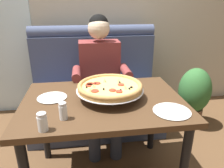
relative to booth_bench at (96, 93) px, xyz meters
The scene contains 10 objects.
back_wall_with_window 1.15m from the booth_bench, 90.00° to the left, with size 6.00×0.12×2.80m, color #BCB29E.
booth_bench is the anchor object (origin of this frame).
dining_table 0.90m from the booth_bench, 90.00° to the right, with size 1.15×0.81×0.73m.
diner_main 0.41m from the booth_bench, 82.07° to the right, with size 0.54×0.64×1.27m.
pizza 0.95m from the booth_bench, 86.48° to the right, with size 0.48×0.48×0.12m.
shaker_oregano 1.32m from the booth_bench, 106.66° to the right, with size 0.05×0.05×0.11m.
shaker_pepper_flakes 1.20m from the booth_bench, 103.29° to the right, with size 0.05×0.05×0.11m.
plate_near_left 1.24m from the booth_bench, 69.57° to the right, with size 0.24×0.24×0.02m.
plate_near_right 0.94m from the booth_bench, 114.60° to the right, with size 0.21×0.21×0.02m.
potted_plant 1.13m from the booth_bench, ahead, with size 0.36×0.36×0.70m.
Camera 1 is at (-0.13, -1.37, 1.39)m, focal length 34.03 mm.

